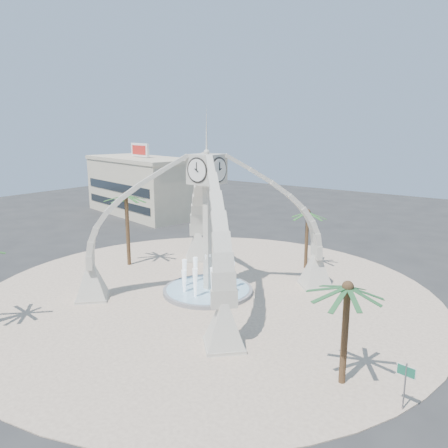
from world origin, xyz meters
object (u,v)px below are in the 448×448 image
Objects in this scene: palm_north at (308,213)px; fountain at (208,290)px; palm_west at (126,197)px; clock_tower at (207,222)px; palm_east at (348,288)px; street_sign at (406,377)px.

fountain is at bearing -108.60° from palm_north.
fountain is 0.95× the size of palm_west.
clock_tower is 6.20m from fountain.
fountain is at bearing 157.00° from palm_east.
clock_tower is at bearing 167.46° from street_sign.
fountain is 1.19× the size of palm_north.
fountain is (0.00, 0.00, -6.20)m from clock_tower.
palm_north is (-11.16, 17.92, 0.10)m from palm_east.
clock_tower reaches higher than fountain.
palm_west is (-26.90, 7.66, 1.63)m from palm_east.
palm_east is at bearing -179.85° from street_sign.
street_sign is at bearing -20.27° from clock_tower.
palm_north is at bearing 121.92° from palm_east.
palm_east is at bearing -58.08° from palm_north.
palm_west is 18.85m from palm_north.
street_sign is at bearing -14.96° from palm_west.
clock_tower is 2.67× the size of palm_north.
clock_tower is 12.18m from palm_north.
street_sign is at bearing -51.41° from palm_north.
street_sign is (3.51, -0.47, -3.90)m from palm_east.
fountain is 1.20× the size of palm_east.
palm_west is 1.25× the size of palm_north.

